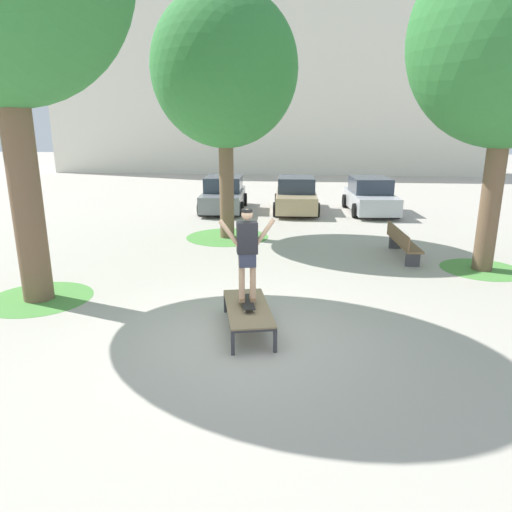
% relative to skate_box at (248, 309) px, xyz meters
% --- Properties ---
extents(ground_plane, '(120.00, 120.00, 0.00)m').
position_rel_skate_box_xyz_m(ground_plane, '(-0.11, -0.26, -0.41)').
color(ground_plane, '#B2AA9E').
extents(building_facade, '(33.82, 4.00, 15.76)m').
position_rel_skate_box_xyz_m(building_facade, '(-2.30, 30.72, 7.47)').
color(building_facade, silver).
rests_on(building_facade, ground).
extents(skate_box, '(1.17, 2.02, 0.46)m').
position_rel_skate_box_xyz_m(skate_box, '(0.00, 0.00, 0.00)').
color(skate_box, '#38383D').
rests_on(skate_box, ground).
extents(skateboard, '(0.37, 0.82, 0.09)m').
position_rel_skate_box_xyz_m(skateboard, '(-0.01, 0.04, 0.12)').
color(skateboard, black).
rests_on(skateboard, skate_box).
extents(skater, '(0.99, 0.35, 1.69)m').
position_rel_skate_box_xyz_m(skater, '(-0.01, 0.04, 1.12)').
color(skater, tan).
rests_on(skater, skateboard).
extents(grass_patch_near_left, '(2.24, 2.24, 0.01)m').
position_rel_skate_box_xyz_m(grass_patch_near_left, '(-4.71, 1.16, -0.41)').
color(grass_patch_near_left, '#519342').
rests_on(grass_patch_near_left, ground).
extents(grass_patch_near_right, '(2.08, 2.08, 0.01)m').
position_rel_skate_box_xyz_m(grass_patch_near_right, '(5.66, 4.37, -0.41)').
color(grass_patch_near_right, '#519342').
rests_on(grass_patch_near_right, ground).
extents(tree_mid_back, '(4.55, 4.55, 7.72)m').
position_rel_skate_box_xyz_m(tree_mid_back, '(-1.57, 7.38, 4.89)').
color(tree_mid_back, brown).
rests_on(tree_mid_back, ground).
extents(grass_patch_mid_back, '(2.78, 2.78, 0.01)m').
position_rel_skate_box_xyz_m(grass_patch_mid_back, '(-1.57, 7.38, -0.41)').
color(grass_patch_mid_back, '#519342').
rests_on(grass_patch_mid_back, ground).
extents(car_grey, '(2.13, 4.30, 1.50)m').
position_rel_skate_box_xyz_m(car_grey, '(-2.57, 12.56, 0.28)').
color(car_grey, slate).
rests_on(car_grey, ground).
extents(car_tan, '(2.02, 4.25, 1.50)m').
position_rel_skate_box_xyz_m(car_tan, '(0.64, 12.66, 0.28)').
color(car_tan, tan).
rests_on(car_tan, ground).
extents(car_silver, '(2.16, 4.32, 1.50)m').
position_rel_skate_box_xyz_m(car_silver, '(3.85, 12.72, 0.28)').
color(car_silver, '#B7BABF').
rests_on(car_silver, ground).
extents(park_bench, '(0.57, 2.42, 0.83)m').
position_rel_skate_box_xyz_m(park_bench, '(3.80, 5.42, 0.03)').
color(park_bench, brown).
rests_on(park_bench, ground).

